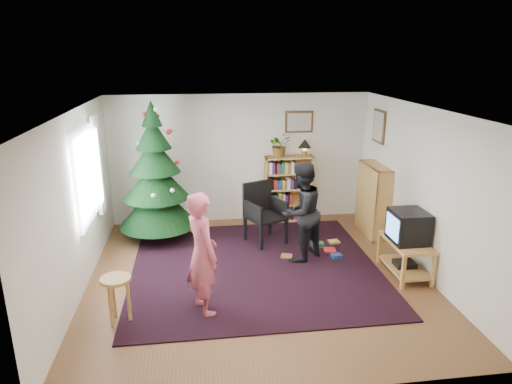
{
  "coord_description": "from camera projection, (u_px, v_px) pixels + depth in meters",
  "views": [
    {
      "loc": [
        -0.85,
        -6.15,
        3.26
      ],
      "look_at": [
        0.08,
        0.76,
        1.1
      ],
      "focal_mm": 32.0,
      "sensor_mm": 36.0,
      "label": 1
    }
  ],
  "objects": [
    {
      "name": "armchair",
      "position": [
        265.0,
        210.0,
        8.06
      ],
      "size": [
        0.78,
        0.8,
        1.07
      ],
      "rotation": [
        0.0,
        0.0,
        0.43
      ],
      "color": "black",
      "rests_on": "rug"
    },
    {
      "name": "christmas_tree",
      "position": [
        156.0,
        183.0,
        8.01
      ],
      "size": [
        1.37,
        1.37,
        2.49
      ],
      "rotation": [
        0.0,
        0.0,
        0.26
      ],
      "color": "#3F2816",
      "rests_on": "rug"
    },
    {
      "name": "bookshelf_right",
      "position": [
        373.0,
        199.0,
        8.36
      ],
      "size": [
        0.3,
        0.95,
        1.3
      ],
      "rotation": [
        0.0,
        0.0,
        1.57
      ],
      "color": "#C18E45",
      "rests_on": "floor"
    },
    {
      "name": "wall_back",
      "position": [
        240.0,
        159.0,
        8.9
      ],
      "size": [
        5.0,
        0.02,
        2.5
      ],
      "primitive_type": "cube",
      "color": "silver",
      "rests_on": "floor"
    },
    {
      "name": "floor_clutter",
      "position": [
        321.0,
        249.0,
        7.74
      ],
      "size": [
        1.14,
        0.79,
        0.08
      ],
      "color": "#A51E19",
      "rests_on": "rug"
    },
    {
      "name": "floor",
      "position": [
        258.0,
        276.0,
        6.9
      ],
      "size": [
        5.0,
        5.0,
        0.0
      ],
      "primitive_type": "plane",
      "color": "brown",
      "rests_on": "ground"
    },
    {
      "name": "stool",
      "position": [
        116.0,
        288.0,
        5.6
      ],
      "size": [
        0.37,
        0.37,
        0.62
      ],
      "color": "#C18E45",
      "rests_on": "floor"
    },
    {
      "name": "ceiling",
      "position": [
        258.0,
        110.0,
        6.16
      ],
      "size": [
        5.0,
        5.0,
        0.0
      ],
      "primitive_type": "plane",
      "rotation": [
        3.14,
        0.0,
        0.0
      ],
      "color": "white",
      "rests_on": "wall_back"
    },
    {
      "name": "picture_back",
      "position": [
        299.0,
        122.0,
        8.81
      ],
      "size": [
        0.55,
        0.03,
        0.42
      ],
      "color": "#4C3319",
      "rests_on": "wall_back"
    },
    {
      "name": "curtain",
      "position": [
        98.0,
        165.0,
        7.38
      ],
      "size": [
        0.06,
        0.35,
        1.6
      ],
      "primitive_type": "cube",
      "color": "white",
      "rests_on": "wall_left"
    },
    {
      "name": "picture_right",
      "position": [
        379.0,
        126.0,
        8.29
      ],
      "size": [
        0.03,
        0.5,
        0.6
      ],
      "color": "#4C3319",
      "rests_on": "wall_right"
    },
    {
      "name": "potted_plant",
      "position": [
        279.0,
        145.0,
        8.76
      ],
      "size": [
        0.54,
        0.51,
        0.47
      ],
      "primitive_type": "imported",
      "rotation": [
        0.0,
        0.0,
        0.43
      ],
      "color": "gray",
      "rests_on": "bookshelf_back"
    },
    {
      "name": "person_by_chair",
      "position": [
        301.0,
        212.0,
        7.23
      ],
      "size": [
        1.0,
        0.97,
        1.63
      ],
      "primitive_type": "imported",
      "rotation": [
        0.0,
        0.0,
        3.8
      ],
      "color": "black",
      "rests_on": "rug"
    },
    {
      "name": "table_lamp",
      "position": [
        305.0,
        145.0,
        8.82
      ],
      "size": [
        0.25,
        0.25,
        0.34
      ],
      "color": "#A57F33",
      "rests_on": "bookshelf_back"
    },
    {
      "name": "tv_stand",
      "position": [
        405.0,
        255.0,
        6.87
      ],
      "size": [
        0.51,
        0.93,
        0.55
      ],
      "color": "#C18E45",
      "rests_on": "floor"
    },
    {
      "name": "window_pane",
      "position": [
        86.0,
        176.0,
        6.71
      ],
      "size": [
        0.04,
        1.2,
        1.4
      ],
      "primitive_type": "cube",
      "color": "silver",
      "rests_on": "wall_left"
    },
    {
      "name": "bookshelf_back",
      "position": [
        289.0,
        188.0,
        9.04
      ],
      "size": [
        0.95,
        0.3,
        1.3
      ],
      "color": "#C18E45",
      "rests_on": "floor"
    },
    {
      "name": "wall_left",
      "position": [
        76.0,
        205.0,
        6.21
      ],
      "size": [
        0.02,
        5.0,
        2.5
      ],
      "primitive_type": "cube",
      "color": "silver",
      "rests_on": "floor"
    },
    {
      "name": "person_standing",
      "position": [
        202.0,
        254.0,
        5.75
      ],
      "size": [
        0.59,
        0.7,
        1.63
      ],
      "primitive_type": "imported",
      "rotation": [
        0.0,
        0.0,
        1.98
      ],
      "color": "#C24D61",
      "rests_on": "rug"
    },
    {
      "name": "crt_tv",
      "position": [
        408.0,
        226.0,
        6.73
      ],
      "size": [
        0.5,
        0.54,
        0.47
      ],
      "color": "black",
      "rests_on": "tv_stand"
    },
    {
      "name": "wall_front",
      "position": [
        295.0,
        281.0,
        4.16
      ],
      "size": [
        5.0,
        0.02,
        2.5
      ],
      "primitive_type": "cube",
      "color": "silver",
      "rests_on": "floor"
    },
    {
      "name": "rug",
      "position": [
        255.0,
        267.0,
        7.18
      ],
      "size": [
        3.8,
        3.6,
        0.02
      ],
      "primitive_type": "cube",
      "color": "black",
      "rests_on": "floor"
    },
    {
      "name": "wall_right",
      "position": [
        422.0,
        191.0,
        6.85
      ],
      "size": [
        0.02,
        5.0,
        2.5
      ],
      "primitive_type": "cube",
      "color": "silver",
      "rests_on": "floor"
    }
  ]
}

